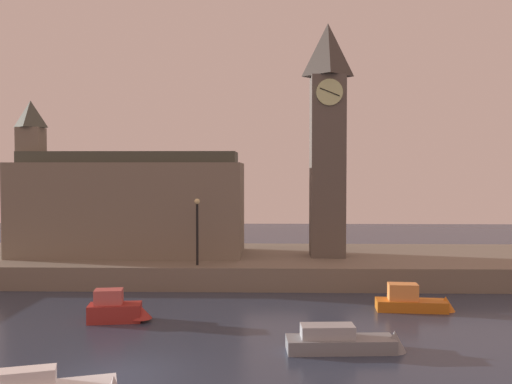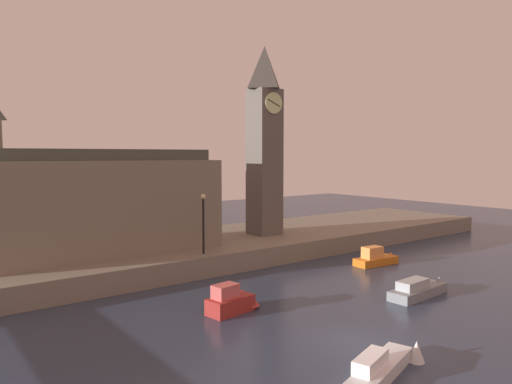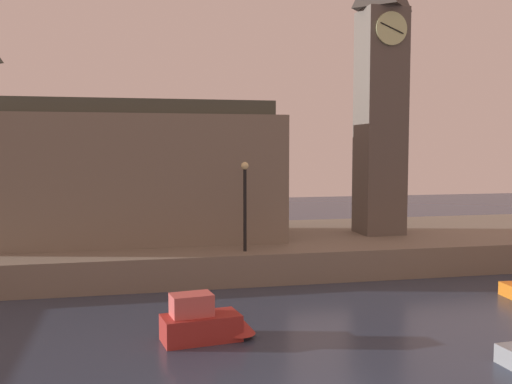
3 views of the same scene
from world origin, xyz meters
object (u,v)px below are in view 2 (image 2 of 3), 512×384
at_px(parliament_hall, 99,202).
at_px(boat_cruiser_grey, 423,289).
at_px(streetlamp, 203,217).
at_px(boat_dinghy_red, 233,301).
at_px(boat_ferry_white, 387,366).
at_px(boat_patrol_orange, 379,258).
at_px(clock_tower, 265,138).

relative_size(parliament_hall, boat_cruiser_grey, 3.15).
distance_m(streetlamp, boat_cruiser_grey, 15.21).
xyz_separation_m(streetlamp, boat_cruiser_grey, (8.09, -12.32, -3.74)).
bearing_deg(parliament_hall, boat_dinghy_red, -77.30).
bearing_deg(streetlamp, boat_ferry_white, -97.41).
relative_size(streetlamp, boat_patrol_orange, 0.98).
relative_size(streetlamp, boat_ferry_white, 0.80).
distance_m(parliament_hall, boat_cruiser_grey, 22.43).
relative_size(parliament_hall, boat_patrol_orange, 3.72).
bearing_deg(clock_tower, parliament_hall, 177.65).
xyz_separation_m(clock_tower, boat_patrol_orange, (3.89, -9.52, -9.52)).
bearing_deg(boat_patrol_orange, clock_tower, 112.22).
bearing_deg(clock_tower, boat_patrol_orange, -67.78).
relative_size(boat_ferry_white, boat_dinghy_red, 1.61).
bearing_deg(streetlamp, boat_patrol_orange, -23.35).
xyz_separation_m(clock_tower, boat_dinghy_red, (-11.61, -12.04, -9.39)).
xyz_separation_m(parliament_hall, boat_ferry_white, (3.46, -22.33, -4.78)).
xyz_separation_m(parliament_hall, boat_dinghy_red, (2.85, -12.63, -4.54)).
bearing_deg(boat_ferry_white, boat_patrol_orange, 39.39).
height_order(boat_ferry_white, boat_dinghy_red, boat_dinghy_red).
height_order(clock_tower, boat_dinghy_red, clock_tower).
relative_size(clock_tower, boat_ferry_white, 3.08).
height_order(boat_dinghy_red, boat_patrol_orange, boat_dinghy_red).
height_order(parliament_hall, boat_patrol_orange, parliament_hall).
bearing_deg(clock_tower, boat_dinghy_red, -133.96).
bearing_deg(streetlamp, boat_cruiser_grey, -56.70).
bearing_deg(boat_ferry_white, clock_tower, 63.18).
height_order(boat_cruiser_grey, boat_dinghy_red, boat_dinghy_red).
bearing_deg(boat_patrol_orange, boat_dinghy_red, -170.77).
bearing_deg(parliament_hall, boat_cruiser_grey, -50.83).
bearing_deg(boat_dinghy_red, boat_patrol_orange, 9.23).
relative_size(clock_tower, streetlamp, 3.84).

